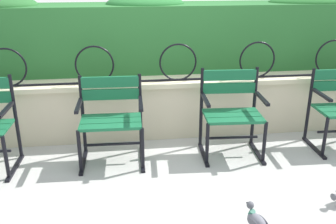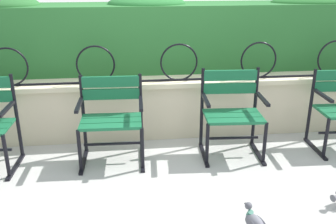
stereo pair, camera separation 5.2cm
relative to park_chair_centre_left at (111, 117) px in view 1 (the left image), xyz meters
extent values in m
plane|color=#B7B5AF|center=(0.55, -0.25, -0.46)|extent=(60.00, 60.00, 0.00)
cube|color=beige|center=(0.55, 0.57, -0.16)|extent=(6.45, 0.35, 0.62)
cube|color=beige|center=(0.55, 0.57, 0.18)|extent=(6.45, 0.41, 0.05)
cylinder|color=black|center=(0.55, 0.50, 0.21)|extent=(5.93, 0.02, 0.02)
torus|color=black|center=(-1.06, 0.50, 0.41)|extent=(0.42, 0.02, 0.42)
torus|color=black|center=(-0.16, 0.50, 0.41)|extent=(0.42, 0.02, 0.42)
torus|color=black|center=(0.75, 0.50, 0.41)|extent=(0.42, 0.02, 0.42)
torus|color=black|center=(1.66, 0.50, 0.41)|extent=(0.42, 0.02, 0.42)
torus|color=black|center=(2.56, 0.50, 0.41)|extent=(0.42, 0.02, 0.42)
cube|color=#2D7033|center=(0.55, 1.09, 0.60)|extent=(6.32, 0.68, 0.79)
ellipsoid|color=#2C692F|center=(-1.19, 1.09, 0.99)|extent=(0.81, 0.61, 0.22)
ellipsoid|color=#296E31|center=(0.44, 1.09, 0.99)|extent=(0.93, 0.61, 0.22)
ellipsoid|color=#296E2D|center=(2.54, 1.09, 0.99)|extent=(1.14, 0.61, 0.17)
cylinder|color=black|center=(-0.95, 0.14, -0.02)|extent=(0.04, 0.04, 0.89)
cylinder|color=black|center=(-0.97, -0.29, -0.24)|extent=(0.04, 0.04, 0.44)
cube|color=black|center=(-0.96, -0.10, -0.45)|extent=(0.06, 0.52, 0.02)
cube|color=black|center=(-0.96, -0.10, 0.16)|extent=(0.05, 0.40, 0.03)
cube|color=#19663D|center=(-0.01, -0.21, -0.02)|extent=(0.60, 0.14, 0.03)
cube|color=#19663D|center=(0.00, -0.08, -0.02)|extent=(0.60, 0.14, 0.03)
cube|color=#19663D|center=(0.00, 0.06, -0.02)|extent=(0.60, 0.14, 0.03)
cube|color=#19663D|center=(0.01, 0.16, 0.31)|extent=(0.59, 0.05, 0.11)
cube|color=#19663D|center=(0.01, 0.16, 0.18)|extent=(0.59, 0.05, 0.11)
cylinder|color=black|center=(0.30, 0.15, -0.04)|extent=(0.04, 0.04, 0.85)
cylinder|color=black|center=(0.29, -0.28, -0.24)|extent=(0.04, 0.04, 0.44)
cube|color=black|center=(0.29, -0.09, -0.45)|extent=(0.06, 0.52, 0.02)
cube|color=black|center=(0.29, -0.09, 0.16)|extent=(0.05, 0.40, 0.03)
cylinder|color=black|center=(-0.29, 0.17, -0.04)|extent=(0.04, 0.04, 0.85)
cylinder|color=black|center=(-0.30, -0.26, -0.24)|extent=(0.04, 0.04, 0.44)
cube|color=black|center=(-0.30, -0.07, -0.45)|extent=(0.06, 0.52, 0.02)
cube|color=black|center=(-0.30, -0.07, 0.16)|extent=(0.05, 0.40, 0.03)
cylinder|color=black|center=(0.00, -0.08, -0.27)|extent=(0.56, 0.05, 0.03)
cube|color=#19663D|center=(1.22, -0.22, -0.02)|extent=(0.58, 0.16, 0.03)
cube|color=#19663D|center=(1.23, -0.08, -0.02)|extent=(0.58, 0.16, 0.03)
cube|color=#19663D|center=(1.24, 0.06, -0.02)|extent=(0.58, 0.16, 0.03)
cube|color=#19663D|center=(1.24, 0.16, 0.34)|extent=(0.58, 0.06, 0.11)
cube|color=#19663D|center=(1.24, 0.16, 0.20)|extent=(0.58, 0.06, 0.11)
cylinder|color=black|center=(1.53, 0.14, -0.02)|extent=(0.04, 0.04, 0.88)
cylinder|color=black|center=(1.50, -0.29, -0.24)|extent=(0.04, 0.04, 0.44)
cube|color=black|center=(1.51, -0.10, -0.45)|extent=(0.07, 0.52, 0.02)
cube|color=black|center=(1.51, -0.10, 0.16)|extent=(0.06, 0.40, 0.03)
cylinder|color=black|center=(0.96, 0.18, -0.02)|extent=(0.04, 0.04, 0.88)
cylinder|color=black|center=(0.93, -0.25, -0.24)|extent=(0.04, 0.04, 0.44)
cube|color=black|center=(0.94, -0.06, -0.45)|extent=(0.07, 0.52, 0.02)
cube|color=black|center=(0.94, -0.06, 0.16)|extent=(0.06, 0.40, 0.03)
cylinder|color=black|center=(1.23, -0.08, -0.27)|extent=(0.55, 0.06, 0.03)
cylinder|color=black|center=(2.18, 0.18, -0.04)|extent=(0.04, 0.04, 0.84)
cylinder|color=black|center=(2.17, -0.25, -0.24)|extent=(0.04, 0.04, 0.44)
cube|color=black|center=(2.17, -0.06, -0.45)|extent=(0.06, 0.52, 0.02)
cube|color=black|center=(2.17, -0.06, 0.16)|extent=(0.05, 0.40, 0.03)
ellipsoid|color=slate|center=(1.05, -1.35, -0.36)|extent=(0.15, 0.21, 0.11)
cylinder|color=#2D6B56|center=(1.03, -1.29, -0.32)|extent=(0.06, 0.07, 0.06)
sphere|color=#55555D|center=(1.02, -1.27, -0.27)|extent=(0.06, 0.06, 0.06)
cone|color=black|center=(1.01, -1.23, -0.27)|extent=(0.02, 0.03, 0.01)
ellipsoid|color=#5B5B63|center=(1.01, -1.37, -0.35)|extent=(0.06, 0.14, 0.07)
ellipsoid|color=#5B5B63|center=(1.09, -1.35, -0.35)|extent=(0.06, 0.14, 0.07)
camera|label=1|loc=(0.10, -3.58, 1.39)|focal=40.82mm
camera|label=2|loc=(0.15, -3.58, 1.39)|focal=40.82mm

